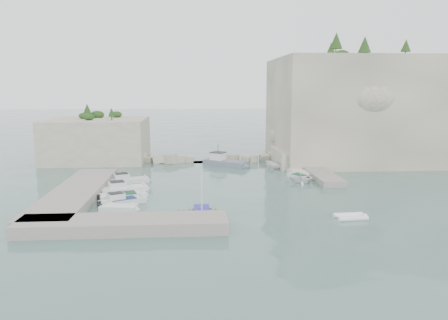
{
  "coord_description": "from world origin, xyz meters",
  "views": [
    {
      "loc": [
        -3.78,
        -49.28,
        12.31
      ],
      "look_at": [
        0.0,
        6.0,
        3.0
      ],
      "focal_mm": 35.0,
      "sensor_mm": 36.0,
      "label": 1
    }
  ],
  "objects": [
    {
      "name": "motorboat_c",
      "position": [
        -11.82,
        -1.22,
        0.0
      ],
      "size": [
        5.92,
        3.64,
        0.7
      ],
      "primitive_type": null,
      "rotation": [
        0.0,
        0.0,
        0.31
      ],
      "color": "white",
      "rests_on": "ground"
    },
    {
      "name": "inflatable_dinghy",
      "position": [
        10.89,
        -10.41,
        0.0
      ],
      "size": [
        3.25,
        1.75,
        0.44
      ],
      "primitive_type": null,
      "rotation": [
        0.0,
        0.0,
        0.07
      ],
      "color": "white",
      "rests_on": "ground"
    },
    {
      "name": "motorboat_b",
      "position": [
        -12.2,
        2.07,
        0.0
      ],
      "size": [
        6.26,
        3.88,
        1.4
      ],
      "primitive_type": null,
      "rotation": [
        0.0,
        0.0,
        0.35
      ],
      "color": "white",
      "rests_on": "ground"
    },
    {
      "name": "breakwater",
      "position": [
        -1.0,
        22.0,
        0.7
      ],
      "size": [
        28.0,
        3.0,
        1.4
      ],
      "primitive_type": "cube",
      "color": "beige",
      "rests_on": "ground"
    },
    {
      "name": "rowboat_mast",
      "position": [
        -3.12,
        -8.34,
        2.57
      ],
      "size": [
        0.1,
        0.1,
        4.2
      ],
      "primitive_type": "cylinder",
      "color": "white",
      "rests_on": "rowboat"
    },
    {
      "name": "rowboat",
      "position": [
        -3.12,
        -8.34,
        0.0
      ],
      "size": [
        4.57,
        3.28,
        0.94
      ],
      "primitive_type": "imported",
      "rotation": [
        0.0,
        0.0,
        1.58
      ],
      "color": "white",
      "rests_on": "ground"
    },
    {
      "name": "motorboat_d",
      "position": [
        -11.46,
        -3.61,
        0.0
      ],
      "size": [
        5.45,
        3.94,
        1.4
      ],
      "primitive_type": null,
      "rotation": [
        0.0,
        0.0,
        0.5
      ],
      "color": "silver",
      "rests_on": "ground"
    },
    {
      "name": "quay_south",
      "position": [
        -10.0,
        -12.5,
        0.55
      ],
      "size": [
        18.0,
        4.0,
        1.1
      ],
      "primitive_type": "cube",
      "color": "#9E9689",
      "rests_on": "ground"
    },
    {
      "name": "cliff_terrace",
      "position": [
        13.0,
        18.0,
        1.25
      ],
      "size": [
        8.0,
        10.0,
        2.5
      ],
      "primitive_type": "cube",
      "color": "beige",
      "rests_on": "ground"
    },
    {
      "name": "work_boat",
      "position": [
        1.15,
        18.42,
        0.0
      ],
      "size": [
        7.88,
        6.49,
        2.2
      ],
      "primitive_type": null,
      "rotation": [
        0.0,
        0.0,
        -0.61
      ],
      "color": "slate",
      "rests_on": "ground"
    },
    {
      "name": "vegetation",
      "position": [
        17.83,
        24.4,
        17.93
      ],
      "size": [
        53.48,
        13.88,
        13.4
      ],
      "color": "#1E4219",
      "rests_on": "ground"
    },
    {
      "name": "cliff_east",
      "position": [
        23.0,
        23.0,
        8.5
      ],
      "size": [
        26.0,
        22.0,
        17.0
      ],
      "primitive_type": "cube",
      "color": "beige",
      "rests_on": "ground"
    },
    {
      "name": "tender_east_c",
      "position": [
        11.3,
        10.45,
        0.0
      ],
      "size": [
        3.53,
        5.72,
        0.7
      ],
      "primitive_type": null,
      "rotation": [
        0.0,
        0.0,
        1.92
      ],
      "color": "silver",
      "rests_on": "ground"
    },
    {
      "name": "tender_east_b",
      "position": [
        10.27,
        7.75,
        0.0
      ],
      "size": [
        2.96,
        4.19,
        0.7
      ],
      "primitive_type": null,
      "rotation": [
        0.0,
        0.0,
        2.02
      ],
      "color": "silver",
      "rests_on": "ground"
    },
    {
      "name": "tender_east_d",
      "position": [
        9.07,
        15.06,
        0.0
      ],
      "size": [
        4.32,
        1.66,
        1.66
      ],
      "primitive_type": "imported",
      "rotation": [
        0.0,
        0.0,
        1.58
      ],
      "color": "white",
      "rests_on": "ground"
    },
    {
      "name": "motorboat_e",
      "position": [
        -11.49,
        -6.17,
        0.0
      ],
      "size": [
        4.13,
        2.06,
        0.7
      ],
      "primitive_type": null,
      "rotation": [
        0.0,
        0.0,
        -0.11
      ],
      "color": "silver",
      "rests_on": "ground"
    },
    {
      "name": "quay_west",
      "position": [
        -17.0,
        -1.0,
        0.55
      ],
      "size": [
        5.0,
        24.0,
        1.1
      ],
      "primitive_type": "cube",
      "color": "#9E9689",
      "rests_on": "ground"
    },
    {
      "name": "motorboat_a",
      "position": [
        -12.47,
        6.93,
        0.0
      ],
      "size": [
        6.03,
        3.48,
        1.4
      ],
      "primitive_type": null,
      "rotation": [
        0.0,
        0.0,
        0.33
      ],
      "color": "silver",
      "rests_on": "ground"
    },
    {
      "name": "ledge_east",
      "position": [
        13.5,
        10.0,
        0.4
      ],
      "size": [
        3.0,
        16.0,
        0.8
      ],
      "primitive_type": "cube",
      "color": "#9E9689",
      "rests_on": "ground"
    },
    {
      "name": "outcrop_west",
      "position": [
        -20.0,
        25.0,
        3.5
      ],
      "size": [
        16.0,
        14.0,
        7.0
      ],
      "primitive_type": "cube",
      "color": "beige",
      "rests_on": "ground"
    },
    {
      "name": "ground",
      "position": [
        0.0,
        0.0,
        0.0
      ],
      "size": [
        400.0,
        400.0,
        0.0
      ],
      "primitive_type": "plane",
      "color": "#496D67",
      "rests_on": "ground"
    },
    {
      "name": "tender_east_a",
      "position": [
        9.93,
        5.06,
        0.0
      ],
      "size": [
        3.52,
        3.22,
        1.58
      ],
      "primitive_type": "imported",
      "rotation": [
        0.0,
        0.0,
        1.34
      ],
      "color": "white",
      "rests_on": "ground"
    }
  ]
}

